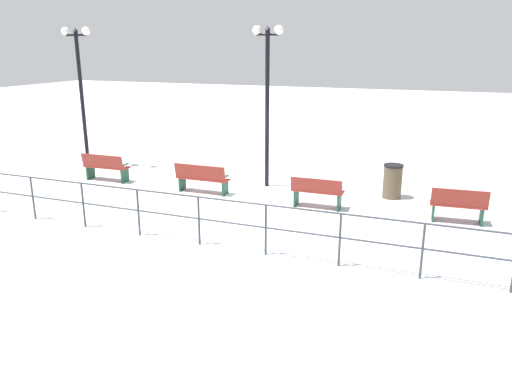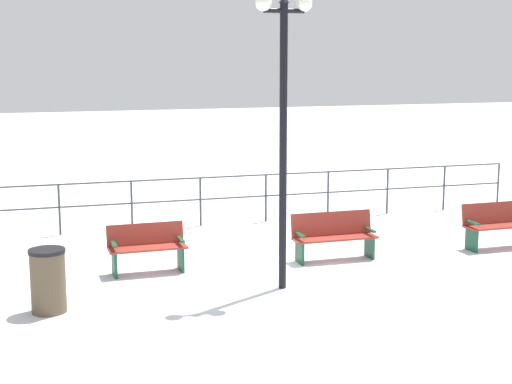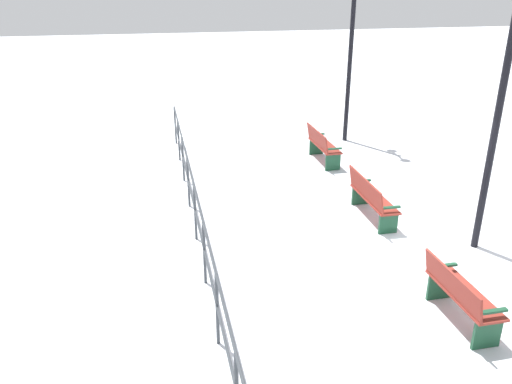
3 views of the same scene
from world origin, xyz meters
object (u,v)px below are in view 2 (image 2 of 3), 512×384
at_px(bench_second, 147,247).
at_px(bench_third, 334,235).
at_px(bench_fourth, 499,224).
at_px(lamppost_middle, 283,95).
at_px(trash_bin, 48,281).

relative_size(bench_second, bench_third, 0.86).
bearing_deg(bench_fourth, lamppost_middle, -76.21).
height_order(bench_second, trash_bin, trash_bin).
distance_m(bench_third, bench_fourth, 3.62).
xyz_separation_m(bench_third, trash_bin, (1.61, -5.44, 0.02)).
xyz_separation_m(lamppost_middle, trash_bin, (0.13, -3.88, -2.79)).
xyz_separation_m(bench_fourth, trash_bin, (1.49, -9.05, 0.01)).
bearing_deg(trash_bin, bench_fourth, 99.35).
bearing_deg(bench_second, bench_third, 86.81).
xyz_separation_m(bench_second, lamppost_middle, (1.63, 2.06, 2.82)).
height_order(bench_third, trash_bin, trash_bin).
bearing_deg(bench_fourth, trash_bin, -81.57).
distance_m(bench_fourth, lamppost_middle, 6.04).
bearing_deg(bench_fourth, bench_second, -93.05).
distance_m(lamppost_middle, trash_bin, 4.78).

